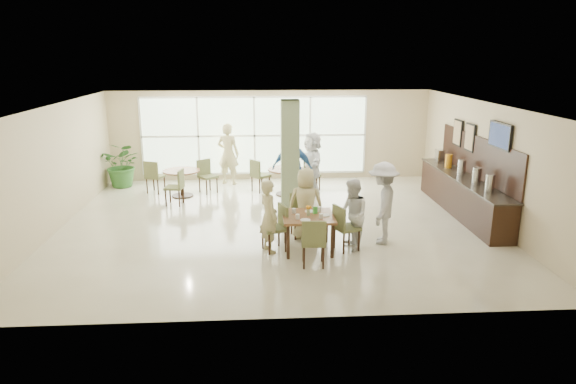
{
  "coord_description": "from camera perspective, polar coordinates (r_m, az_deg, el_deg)",
  "views": [
    {
      "loc": [
        -0.45,
        -11.54,
        3.93
      ],
      "look_at": [
        0.2,
        -1.2,
        1.1
      ],
      "focal_mm": 32.0,
      "sensor_mm": 36.0,
      "label": 1
    }
  ],
  "objects": [
    {
      "name": "teen_standing",
      "position": [
        10.94,
        10.47,
        -1.22
      ],
      "size": [
        0.97,
        1.27,
        1.74
      ],
      "primitive_type": "imported",
      "rotation": [
        0.0,
        0.0,
        -1.9
      ],
      "color": "#B7B7BA",
      "rests_on": "ground"
    },
    {
      "name": "main_table",
      "position": [
        10.39,
        2.26,
        -3.05
      ],
      "size": [
        1.03,
        1.03,
        0.75
      ],
      "color": "brown",
      "rests_on": "ground"
    },
    {
      "name": "adult_a",
      "position": [
        13.54,
        0.48,
        2.55
      ],
      "size": [
        1.26,
        0.98,
        1.9
      ],
      "primitive_type": "imported",
      "rotation": [
        0.0,
        0.0,
        -0.36
      ],
      "color": "#3C73B5",
      "rests_on": "ground"
    },
    {
      "name": "buffet_counter",
      "position": [
        13.53,
        18.9,
        -0.02
      ],
      "size": [
        0.64,
        4.7,
        1.95
      ],
      "color": "black",
      "rests_on": "ground"
    },
    {
      "name": "adult_b",
      "position": [
        14.59,
        2.7,
        3.22
      ],
      "size": [
        1.03,
        1.76,
        1.77
      ],
      "primitive_type": "imported",
      "rotation": [
        0.0,
        0.0,
        -1.36
      ],
      "color": "white",
      "rests_on": "ground"
    },
    {
      "name": "chairs_table_left",
      "position": [
        14.68,
        -11.99,
        1.32
      ],
      "size": [
        2.12,
        1.83,
        0.95
      ],
      "color": "brown",
      "rests_on": "ground"
    },
    {
      "name": "window_bank",
      "position": [
        16.2,
        -3.74,
        6.26
      ],
      "size": [
        7.0,
        0.04,
        7.0
      ],
      "color": "silver",
      "rests_on": "ground"
    },
    {
      "name": "ground",
      "position": [
        12.2,
        -1.29,
        -3.52
      ],
      "size": [
        10.0,
        10.0,
        0.0
      ],
      "primitive_type": "plane",
      "color": "beige",
      "rests_on": "ground"
    },
    {
      "name": "round_table_right",
      "position": [
        14.53,
        -0.19,
        1.87
      ],
      "size": [
        1.05,
        1.05,
        0.75
      ],
      "color": "brown",
      "rests_on": "ground"
    },
    {
      "name": "potted_plant",
      "position": [
        16.14,
        -17.87,
        2.93
      ],
      "size": [
        1.48,
        1.48,
        1.37
      ],
      "primitive_type": "imported",
      "rotation": [
        0.0,
        0.0,
        -0.24
      ],
      "color": "#2C6026",
      "rests_on": "ground"
    },
    {
      "name": "framed_art_a",
      "position": [
        13.81,
        19.56,
        5.73
      ],
      "size": [
        0.05,
        0.55,
        0.7
      ],
      "color": "black",
      "rests_on": "ground"
    },
    {
      "name": "room_shell",
      "position": [
        11.76,
        -1.34,
        4.36
      ],
      "size": [
        10.0,
        10.0,
        10.0
      ],
      "color": "white",
      "rests_on": "ground"
    },
    {
      "name": "adult_standing",
      "position": [
        15.76,
        -6.66,
        4.24
      ],
      "size": [
        0.8,
        0.66,
        1.88
      ],
      "primitive_type": "imported",
      "rotation": [
        0.0,
        0.0,
        2.79
      ],
      "color": "#C7BC85",
      "rests_on": "ground"
    },
    {
      "name": "round_table_left",
      "position": [
        14.67,
        -11.74,
        1.67
      ],
      "size": [
        1.04,
        1.04,
        0.75
      ],
      "color": "brown",
      "rests_on": "ground"
    },
    {
      "name": "wall_tv",
      "position": [
        12.32,
        22.49,
        5.81
      ],
      "size": [
        0.06,
        1.0,
        0.58
      ],
      "color": "black",
      "rests_on": "ground"
    },
    {
      "name": "teen_right",
      "position": [
        10.49,
        7.15,
        -2.55
      ],
      "size": [
        0.65,
        0.79,
        1.48
      ],
      "primitive_type": "imported",
      "rotation": [
        0.0,
        0.0,
        -1.44
      ],
      "color": "white",
      "rests_on": "ground"
    },
    {
      "name": "chairs_table_right",
      "position": [
        14.54,
        0.0,
        1.52
      ],
      "size": [
        2.08,
        1.92,
        0.95
      ],
      "color": "brown",
      "rests_on": "ground"
    },
    {
      "name": "tabletop_clutter",
      "position": [
        10.34,
        2.45,
        -2.3
      ],
      "size": [
        0.74,
        0.76,
        0.21
      ],
      "color": "white",
      "rests_on": "main_table"
    },
    {
      "name": "column",
      "position": [
        13.02,
        0.22,
        4.07
      ],
      "size": [
        0.45,
        0.45,
        2.8
      ],
      "primitive_type": "cube",
      "color": "#697954",
      "rests_on": "ground"
    },
    {
      "name": "teen_far",
      "position": [
        11.04,
        1.99,
        -1.3
      ],
      "size": [
        0.83,
        0.55,
        1.56
      ],
      "primitive_type": "imported",
      "rotation": [
        0.0,
        0.0,
        2.96
      ],
      "color": "#C7BC85",
      "rests_on": "ground"
    },
    {
      "name": "teen_left",
      "position": [
        10.31,
        -2.15,
        -2.71
      ],
      "size": [
        0.55,
        0.64,
        1.49
      ],
      "primitive_type": "imported",
      "rotation": [
        0.0,
        0.0,
        2.0
      ],
      "color": "#C7BC85",
      "rests_on": "ground"
    },
    {
      "name": "chairs_main_table",
      "position": [
        10.47,
        2.32,
        -4.01
      ],
      "size": [
        2.07,
        2.1,
        0.95
      ],
      "color": "brown",
      "rests_on": "ground"
    },
    {
      "name": "framed_art_b",
      "position": [
        14.54,
        18.35,
        6.28
      ],
      "size": [
        0.05,
        0.55,
        0.7
      ],
      "color": "black",
      "rests_on": "ground"
    }
  ]
}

